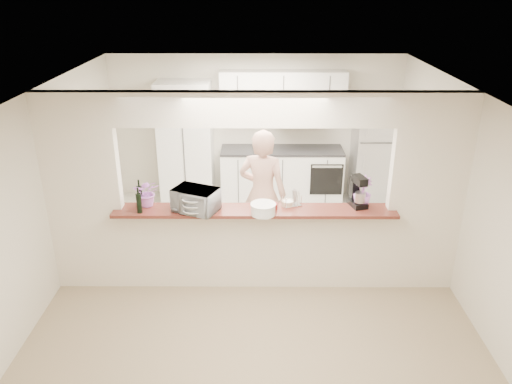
{
  "coord_description": "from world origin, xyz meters",
  "views": [
    {
      "loc": [
        0.04,
        -5.48,
        3.64
      ],
      "look_at": [
        0.01,
        0.3,
        1.16
      ],
      "focal_mm": 35.0,
      "sensor_mm": 36.0,
      "label": 1
    }
  ],
  "objects_px": {
    "person": "(263,194)",
    "toaster_oven": "(196,200)",
    "refrigerator": "(375,155)",
    "stand_mixer": "(358,192)"
  },
  "relations": [
    {
      "from": "stand_mixer",
      "to": "person",
      "type": "xyz_separation_m",
      "value": [
        -1.14,
        0.74,
        -0.35
      ]
    },
    {
      "from": "refrigerator",
      "to": "person",
      "type": "xyz_separation_m",
      "value": [
        -1.95,
        -1.85,
        0.06
      ]
    },
    {
      "from": "refrigerator",
      "to": "toaster_oven",
      "type": "xyz_separation_m",
      "value": [
        -2.75,
        -2.75,
        0.38
      ]
    },
    {
      "from": "refrigerator",
      "to": "person",
      "type": "height_order",
      "value": "person"
    },
    {
      "from": "stand_mixer",
      "to": "person",
      "type": "height_order",
      "value": "person"
    },
    {
      "from": "refrigerator",
      "to": "stand_mixer",
      "type": "distance_m",
      "value": 2.74
    },
    {
      "from": "toaster_oven",
      "to": "person",
      "type": "height_order",
      "value": "person"
    },
    {
      "from": "refrigerator",
      "to": "person",
      "type": "distance_m",
      "value": 2.69
    },
    {
      "from": "person",
      "to": "toaster_oven",
      "type": "bearing_deg",
      "value": 63.96
    },
    {
      "from": "stand_mixer",
      "to": "toaster_oven",
      "type": "bearing_deg",
      "value": -175.22
    }
  ]
}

